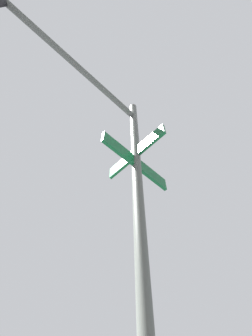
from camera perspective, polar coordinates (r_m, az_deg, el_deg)
name	(u,v)px	position (r m, az deg, el deg)	size (l,w,h in m)	color
traffic_signal_near	(61,100)	(2.80, -15.00, 15.29)	(2.42, 2.25, 5.48)	#474C47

